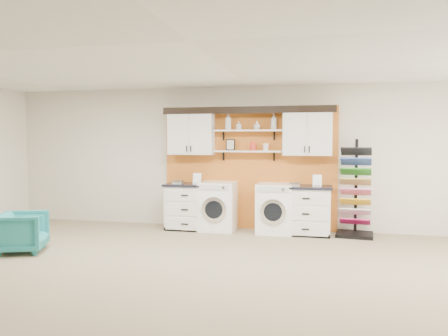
% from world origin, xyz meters
% --- Properties ---
extents(floor, '(10.00, 10.00, 0.00)m').
position_xyz_m(floor, '(0.00, 0.00, 0.00)').
color(floor, gray).
rests_on(floor, ground).
extents(ceiling, '(10.00, 10.00, 0.00)m').
position_xyz_m(ceiling, '(0.00, 0.00, 2.80)').
color(ceiling, white).
rests_on(ceiling, wall_back).
extents(wall_back, '(10.00, 0.00, 10.00)m').
position_xyz_m(wall_back, '(0.00, 4.00, 1.40)').
color(wall_back, beige).
rests_on(wall_back, floor).
extents(accent_panel, '(3.40, 0.07, 2.40)m').
position_xyz_m(accent_panel, '(0.00, 3.96, 1.20)').
color(accent_panel, '#C16721').
rests_on(accent_panel, wall_back).
extents(upper_cabinet_left, '(0.90, 0.35, 0.84)m').
position_xyz_m(upper_cabinet_left, '(-1.13, 3.79, 1.88)').
color(upper_cabinet_left, white).
rests_on(upper_cabinet_left, wall_back).
extents(upper_cabinet_right, '(0.90, 0.35, 0.84)m').
position_xyz_m(upper_cabinet_right, '(1.13, 3.79, 1.88)').
color(upper_cabinet_right, white).
rests_on(upper_cabinet_right, wall_back).
extents(shelf_lower, '(1.32, 0.28, 0.03)m').
position_xyz_m(shelf_lower, '(0.00, 3.80, 1.53)').
color(shelf_lower, white).
rests_on(shelf_lower, wall_back).
extents(shelf_upper, '(1.32, 0.28, 0.03)m').
position_xyz_m(shelf_upper, '(0.00, 3.80, 1.93)').
color(shelf_upper, white).
rests_on(shelf_upper, wall_back).
extents(crown_molding, '(3.30, 0.41, 0.13)m').
position_xyz_m(crown_molding, '(0.00, 3.81, 2.33)').
color(crown_molding, black).
rests_on(crown_molding, wall_back).
extents(picture_frame, '(0.18, 0.02, 0.22)m').
position_xyz_m(picture_frame, '(-0.35, 3.85, 1.66)').
color(picture_frame, black).
rests_on(picture_frame, shelf_lower).
extents(canister_red, '(0.11, 0.11, 0.16)m').
position_xyz_m(canister_red, '(0.10, 3.80, 1.62)').
color(canister_red, red).
rests_on(canister_red, shelf_lower).
extents(canister_cream, '(0.10, 0.10, 0.14)m').
position_xyz_m(canister_cream, '(0.35, 3.80, 1.61)').
color(canister_cream, silver).
rests_on(canister_cream, shelf_lower).
extents(base_cabinet_left, '(0.91, 0.66, 0.90)m').
position_xyz_m(base_cabinet_left, '(-1.13, 3.64, 0.45)').
color(base_cabinet_left, white).
rests_on(base_cabinet_left, floor).
extents(base_cabinet_right, '(0.92, 0.66, 0.90)m').
position_xyz_m(base_cabinet_right, '(1.13, 3.64, 0.45)').
color(base_cabinet_right, white).
rests_on(base_cabinet_right, floor).
extents(washer, '(0.67, 0.71, 0.94)m').
position_xyz_m(washer, '(-0.55, 3.64, 0.47)').
color(washer, white).
rests_on(washer, floor).
extents(dryer, '(0.67, 0.71, 0.93)m').
position_xyz_m(dryer, '(0.55, 3.64, 0.47)').
color(dryer, white).
rests_on(dryer, floor).
extents(sample_rack, '(0.70, 0.61, 1.77)m').
position_xyz_m(sample_rack, '(2.00, 3.68, 0.55)').
color(sample_rack, black).
rests_on(sample_rack, floor).
extents(armchair, '(0.89, 0.88, 0.63)m').
position_xyz_m(armchair, '(-3.16, 1.38, 0.31)').
color(armchair, teal).
rests_on(armchair, floor).
extents(soap_bottle_a, '(0.16, 0.17, 0.32)m').
position_xyz_m(soap_bottle_a, '(-0.38, 3.80, 2.11)').
color(soap_bottle_a, silver).
rests_on(soap_bottle_a, shelf_upper).
extents(soap_bottle_b, '(0.10, 0.10, 0.16)m').
position_xyz_m(soap_bottle_b, '(-0.17, 3.80, 2.03)').
color(soap_bottle_b, silver).
rests_on(soap_bottle_b, shelf_upper).
extents(soap_bottle_c, '(0.17, 0.17, 0.16)m').
position_xyz_m(soap_bottle_c, '(0.18, 3.80, 2.03)').
color(soap_bottle_c, silver).
rests_on(soap_bottle_c, shelf_upper).
extents(soap_bottle_d, '(0.13, 0.13, 0.30)m').
position_xyz_m(soap_bottle_d, '(0.50, 3.80, 2.10)').
color(soap_bottle_d, silver).
rests_on(soap_bottle_d, shelf_upper).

